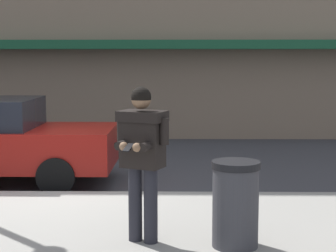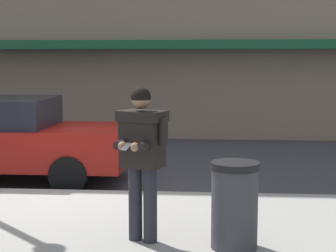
# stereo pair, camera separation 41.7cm
# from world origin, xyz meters

# --- Properties ---
(ground_plane) EXTENTS (80.00, 80.00, 0.00)m
(ground_plane) POSITION_xyz_m (0.00, 0.00, 0.00)
(ground_plane) COLOR #3D3D42
(curb_paint_line) EXTENTS (28.00, 0.12, 0.01)m
(curb_paint_line) POSITION_xyz_m (1.00, 0.05, 0.00)
(curb_paint_line) COLOR silver
(curb_paint_line) RESTS_ON ground
(man_texting_on_phone) EXTENTS (0.61, 0.65, 1.81)m
(man_texting_on_phone) POSITION_xyz_m (1.69, -2.65, 1.25)
(man_texting_on_phone) COLOR #23232B
(man_texting_on_phone) RESTS_ON sidewalk
(trash_bin) EXTENTS (0.55, 0.55, 0.98)m
(trash_bin) POSITION_xyz_m (2.75, -2.78, 0.63)
(trash_bin) COLOR #38383D
(trash_bin) RESTS_ON sidewalk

